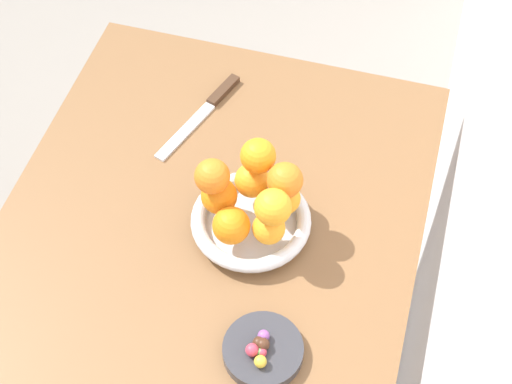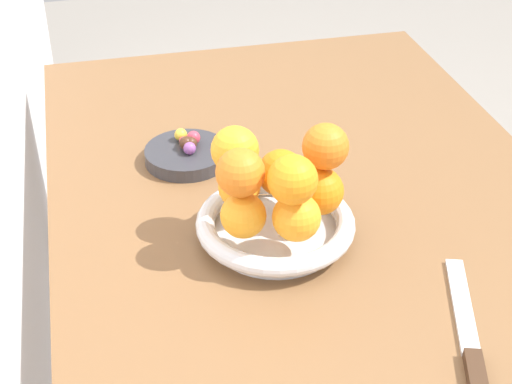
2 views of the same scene
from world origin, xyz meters
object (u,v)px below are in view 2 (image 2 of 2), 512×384
orange_0 (281,173)px  candy_ball_7 (190,148)px  candy_ball_1 (184,141)px  candy_ball_6 (185,141)px  orange_4 (320,191)px  orange_5 (293,180)px  candy_ball_3 (191,143)px  orange_2 (243,215)px  orange_3 (297,217)px  knife (470,344)px  orange_1 (239,187)px  candy_ball_0 (193,138)px  candy_ball_5 (181,135)px  fruit_bowl (275,226)px  orange_8 (235,150)px  orange_6 (326,146)px  candy_dish (187,155)px  orange_7 (240,173)px  candy_ball_4 (186,143)px  candy_ball_2 (186,144)px  dining_table (305,238)px

orange_0 → candy_ball_7: 0.20m
candy_ball_1 → candy_ball_6: 0.00m
orange_4 → candy_ball_6: (0.25, 0.14, -0.04)m
orange_5 → candy_ball_3: (0.29, 0.08, -0.10)m
orange_0 → candy_ball_6: 0.22m
orange_0 → orange_2: (-0.08, 0.07, -0.00)m
orange_2 → orange_5: size_ratio=0.95×
orange_3 → knife: 0.26m
orange_0 → orange_1: 0.06m
orange_3 → candy_ball_1: 0.31m
candy_ball_0 → candy_ball_5: (0.02, 0.02, -0.00)m
orange_0 → candy_ball_5: orange_0 is taller
fruit_bowl → orange_1: orange_1 is taller
candy_ball_6 → orange_1: bearing=-168.2°
orange_4 → orange_8: (0.04, 0.11, 0.06)m
orange_3 → orange_6: (0.06, -0.05, 0.06)m
candy_dish → orange_2: size_ratio=2.21×
orange_0 → candy_ball_5: bearing=27.7°
orange_6 → candy_ball_7: 0.28m
orange_7 → candy_ball_3: bearing=5.7°
candy_ball_3 → orange_6: bearing=-147.2°
orange_8 → candy_ball_4: 0.22m
candy_ball_4 → candy_ball_2: bearing=-9.2°
dining_table → candy_ball_5: bearing=46.9°
orange_4 → candy_ball_1: size_ratio=4.21×
orange_7 → fruit_bowl: bearing=-64.2°
orange_6 → orange_1: bearing=73.7°
orange_5 → orange_8: orange_5 is taller
orange_2 → knife: (-0.22, -0.22, -0.06)m
orange_4 → orange_5: bearing=136.1°
knife → dining_table: bearing=14.3°
orange_7 → candy_ball_4: (0.26, 0.03, -0.10)m
orange_2 → orange_5: orange_5 is taller
orange_0 → candy_ball_1: (0.19, 0.11, -0.04)m
knife → candy_ball_0: bearing=25.7°
orange_5 → candy_ball_5: 0.35m
orange_7 → candy_ball_2: orange_7 is taller
candy_ball_7 → candy_ball_3: bearing=-15.5°
candy_ball_2 → orange_2: bearing=-172.7°
orange_8 → candy_dish: bearing=11.0°
fruit_bowl → candy_ball_6: (0.24, 0.08, 0.01)m
orange_1 → orange_6: 0.13m
orange_6 → orange_0: bearing=44.5°
candy_ball_0 → candy_ball_4: bearing=135.3°
candy_ball_0 → candy_ball_5: 0.02m
orange_5 → orange_7: 0.07m
fruit_bowl → candy_ball_6: 0.26m
orange_7 → candy_ball_6: 0.29m
knife → fruit_bowl: bearing=33.7°
candy_ball_5 → candy_ball_6: (-0.02, -0.00, -0.00)m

